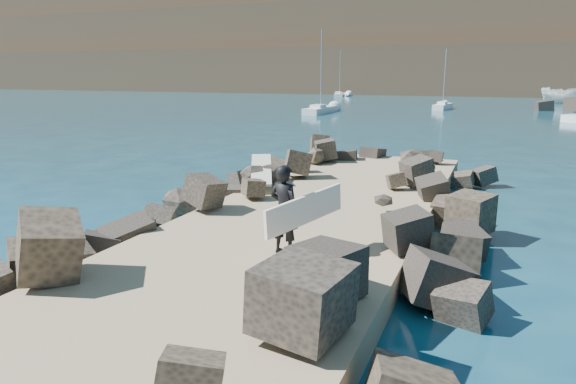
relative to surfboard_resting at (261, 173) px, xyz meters
name	(u,v)px	position (x,y,z in m)	size (l,w,h in m)	color
ground	(302,240)	(2.63, -3.07, -1.04)	(800.00, 800.00, 0.00)	#0F384C
jetty	(271,253)	(2.63, -5.07, -0.74)	(6.00, 26.00, 0.60)	#8C7759
riprap_left	(175,225)	(-0.27, -4.57, -0.54)	(2.60, 22.00, 1.00)	#272421
riprap_right	(405,254)	(5.53, -4.57, -0.54)	(2.60, 22.00, 1.00)	black
headland	(528,32)	(12.63, 156.93, 14.96)	(360.00, 140.00, 32.00)	#2D4919
surfboard_resting	(261,173)	(0.00, 0.00, 0.00)	(0.65, 2.60, 0.09)	silver
boat_imported	(564,95)	(15.36, 69.02, 0.20)	(2.41, 6.41, 2.48)	silver
surfer_with_board	(287,210)	(3.31, -5.75, 0.50)	(1.26, 2.21, 1.87)	black
sailboat_a	(320,110)	(-11.16, 38.78, -0.70)	(1.66, 7.48, 8.97)	white
sailboat_b	(443,106)	(0.60, 50.19, -0.70)	(1.86, 6.02, 7.26)	white
sailboat_e	(339,95)	(-20.79, 77.97, -0.70)	(2.97, 7.13, 8.40)	white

